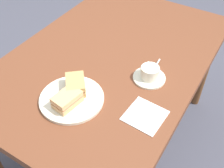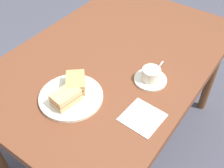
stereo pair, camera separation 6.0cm
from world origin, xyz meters
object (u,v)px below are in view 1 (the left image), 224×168
at_px(dining_table, 111,65).
at_px(napkin, 145,116).
at_px(sandwich_back, 76,85).
at_px(sandwich_plate, 72,99).
at_px(coffee_cup, 150,72).
at_px(spoon, 155,67).
at_px(sandwich_front, 67,100).
at_px(coffee_saucer, 149,78).

bearing_deg(dining_table, napkin, -129.40).
relative_size(sandwich_back, napkin, 0.92).
xyz_separation_m(sandwich_plate, coffee_cup, (0.29, -0.22, 0.03)).
height_order(dining_table, sandwich_plate, sandwich_plate).
xyz_separation_m(sandwich_plate, napkin, (0.08, -0.31, -0.01)).
distance_m(dining_table, sandwich_plate, 0.36).
height_order(sandwich_plate, sandwich_back, sandwich_back).
bearing_deg(spoon, dining_table, 93.56).
xyz_separation_m(sandwich_back, spoon, (0.32, -0.23, -0.03)).
bearing_deg(coffee_cup, sandwich_front, 147.17).
relative_size(sandwich_back, coffee_saucer, 0.91).
bearing_deg(napkin, sandwich_plate, 105.49).
xyz_separation_m(sandwich_front, napkin, (0.12, -0.30, -0.04)).
distance_m(coffee_saucer, napkin, 0.22).
distance_m(coffee_cup, spoon, 0.08).
bearing_deg(sandwich_plate, napkin, -74.51).
bearing_deg(sandwich_plate, sandwich_back, 15.33).
bearing_deg(coffee_cup, dining_table, 76.09).
bearing_deg(sandwich_front, sandwich_plate, 13.70).
xyz_separation_m(sandwich_plate, sandwich_front, (-0.04, -0.01, 0.03)).
distance_m(dining_table, napkin, 0.43).
bearing_deg(sandwich_plate, sandwich_front, -166.30).
bearing_deg(sandwich_back, coffee_cup, -44.14).
bearing_deg(dining_table, sandwich_plate, -176.36).
relative_size(sandwich_plate, sandwich_front, 2.20).
relative_size(sandwich_front, sandwich_back, 0.91).
bearing_deg(sandwich_plate, spoon, -30.45).
height_order(sandwich_back, spoon, sandwich_back).
height_order(coffee_cup, napkin, coffee_cup).
relative_size(sandwich_front, coffee_cup, 1.23).
bearing_deg(dining_table, sandwich_front, -175.39).
bearing_deg(napkin, sandwich_back, 96.12).
bearing_deg(spoon, sandwich_front, 152.87).
distance_m(dining_table, spoon, 0.25).
bearing_deg(dining_table, coffee_saucer, -104.15).
xyz_separation_m(sandwich_back, coffee_cup, (0.24, -0.24, -0.00)).
xyz_separation_m(dining_table, spoon, (0.01, -0.24, 0.08)).
bearing_deg(spoon, napkin, -162.68).
distance_m(coffee_saucer, coffee_cup, 0.04).
xyz_separation_m(sandwich_plate, sandwich_back, (0.05, 0.01, 0.03)).
relative_size(coffee_saucer, napkin, 1.00).
distance_m(sandwich_back, coffee_saucer, 0.34).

